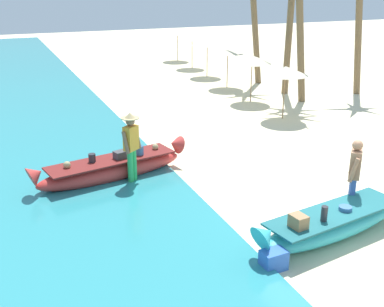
# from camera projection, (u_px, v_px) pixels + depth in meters

# --- Properties ---
(ground_plane) EXTENTS (80.00, 80.00, 0.00)m
(ground_plane) POSITION_uv_depth(u_px,v_px,m) (330.00, 212.00, 10.52)
(ground_plane) COLOR beige
(boat_cyan_foreground) EXTENTS (4.00, 1.41, 0.85)m
(boat_cyan_foreground) POSITION_uv_depth(u_px,v_px,m) (333.00, 223.00, 9.43)
(boat_cyan_foreground) COLOR #33B2BC
(boat_cyan_foreground) RESTS_ON ground
(boat_red_midground) EXTENTS (4.22, 1.55, 0.88)m
(boat_red_midground) POSITION_uv_depth(u_px,v_px,m) (112.00, 168.00, 12.07)
(boat_red_midground) COLOR red
(boat_red_midground) RESTS_ON ground
(person_vendor_hatted) EXTENTS (0.56, 0.49, 1.84)m
(person_vendor_hatted) POSITION_uv_depth(u_px,v_px,m) (131.00, 144.00, 11.58)
(person_vendor_hatted) COLOR green
(person_vendor_hatted) RESTS_ON ground
(person_tourist_customer) EXTENTS (0.52, 0.54, 1.72)m
(person_tourist_customer) POSITION_uv_depth(u_px,v_px,m) (354.00, 174.00, 10.04)
(person_tourist_customer) COLOR #3D5BA8
(person_tourist_customer) RESTS_ON ground
(parasol_row_0) EXTENTS (1.60, 1.60, 1.91)m
(parasol_row_0) POSITION_uv_depth(u_px,v_px,m) (286.00, 71.00, 16.93)
(parasol_row_0) COLOR #8E6B47
(parasol_row_0) RESTS_ON ground
(parasol_row_1) EXTENTS (1.60, 1.60, 1.91)m
(parasol_row_1) POSITION_uv_depth(u_px,v_px,m) (252.00, 59.00, 19.33)
(parasol_row_1) COLOR #8E6B47
(parasol_row_1) RESTS_ON ground
(parasol_row_2) EXTENTS (1.60, 1.60, 1.91)m
(parasol_row_2) POSITION_uv_depth(u_px,v_px,m) (228.00, 50.00, 21.92)
(parasol_row_2) COLOR #8E6B47
(parasol_row_2) RESTS_ON ground
(parasol_row_3) EXTENTS (1.60, 1.60, 1.91)m
(parasol_row_3) POSITION_uv_depth(u_px,v_px,m) (207.00, 42.00, 24.45)
(parasol_row_3) COLOR #8E6B47
(parasol_row_3) RESTS_ON ground
(parasol_row_4) EXTENTS (1.60, 1.60, 1.91)m
(parasol_row_4) POSITION_uv_depth(u_px,v_px,m) (192.00, 37.00, 26.80)
(parasol_row_4) COLOR #8E6B47
(parasol_row_4) RESTS_ON ground
(parasol_row_5) EXTENTS (1.60, 1.60, 1.91)m
(parasol_row_5) POSITION_uv_depth(u_px,v_px,m) (177.00, 32.00, 29.26)
(parasol_row_5) COLOR #8E6B47
(parasol_row_5) RESTS_ON ground
(cooler_box) EXTENTS (0.47, 0.33, 0.36)m
(cooler_box) POSITION_uv_depth(u_px,v_px,m) (273.00, 260.00, 8.40)
(cooler_box) COLOR blue
(cooler_box) RESTS_ON ground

